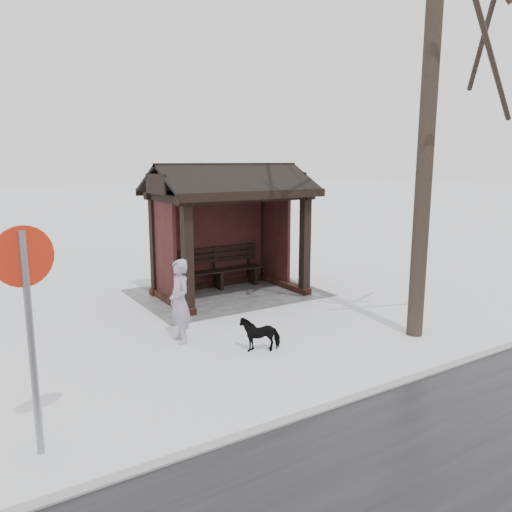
# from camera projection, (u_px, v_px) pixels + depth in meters

# --- Properties ---
(ground) EXTENTS (120.00, 120.00, 0.00)m
(ground) POSITION_uv_depth(u_px,v_px,m) (231.00, 295.00, 11.86)
(ground) COLOR silver
(ground) RESTS_ON ground
(kerb) EXTENTS (120.00, 0.15, 0.06)m
(kerb) POSITION_uv_depth(u_px,v_px,m) (415.00, 378.00, 7.29)
(kerb) COLOR gray
(kerb) RESTS_ON ground
(trampled_patch) EXTENTS (4.20, 3.20, 0.02)m
(trampled_patch) POSITION_uv_depth(u_px,v_px,m) (227.00, 293.00, 12.02)
(trampled_patch) COLOR gray
(trampled_patch) RESTS_ON ground
(bus_shelter) EXTENTS (3.60, 2.40, 3.09)m
(bus_shelter) POSITION_uv_depth(u_px,v_px,m) (226.00, 203.00, 11.58)
(bus_shelter) COLOR #381C14
(bus_shelter) RESTS_ON ground
(pedestrian) EXTENTS (0.36, 0.54, 1.48)m
(pedestrian) POSITION_uv_depth(u_px,v_px,m) (180.00, 301.00, 8.65)
(pedestrian) COLOR #998EA7
(pedestrian) RESTS_ON ground
(dog) EXTENTS (0.73, 0.55, 0.56)m
(dog) POSITION_uv_depth(u_px,v_px,m) (260.00, 333.00, 8.39)
(dog) COLOR black
(dog) RESTS_ON ground
(road_sign) EXTENTS (0.63, 0.19, 2.50)m
(road_sign) POSITION_uv_depth(u_px,v_px,m) (27.00, 294.00, 5.12)
(road_sign) COLOR gray
(road_sign) RESTS_ON ground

